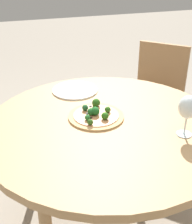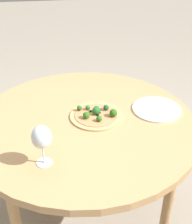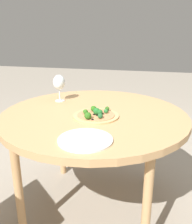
{
  "view_description": "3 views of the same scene",
  "coord_description": "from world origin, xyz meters",
  "px_view_note": "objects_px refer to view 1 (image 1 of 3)",
  "views": [
    {
      "loc": [
        -0.44,
        -1.25,
        1.5
      ],
      "look_at": [
        -0.03,
        0.07,
        0.76
      ],
      "focal_mm": 50.0,
      "sensor_mm": 36.0,
      "label": 1
    },
    {
      "loc": [
        1.37,
        -0.12,
        1.66
      ],
      "look_at": [
        -0.03,
        0.07,
        0.76
      ],
      "focal_mm": 50.0,
      "sensor_mm": 36.0,
      "label": 2
    },
    {
      "loc": [
        -0.34,
        1.48,
        1.26
      ],
      "look_at": [
        -0.03,
        0.07,
        0.76
      ],
      "focal_mm": 40.0,
      "sensor_mm": 36.0,
      "label": 3
    }
  ],
  "objects_px": {
    "chair": "(156,96)",
    "plate_near": "(75,90)",
    "wine_glass": "(188,108)",
    "pizza": "(96,115)"
  },
  "relations": [
    {
      "from": "chair",
      "to": "plate_near",
      "type": "distance_m",
      "value": 0.79
    },
    {
      "from": "wine_glass",
      "to": "plate_near",
      "type": "distance_m",
      "value": 0.73
    },
    {
      "from": "chair",
      "to": "pizza",
      "type": "relative_size",
      "value": 3.01
    },
    {
      "from": "plate_near",
      "to": "chair",
      "type": "bearing_deg",
      "value": 21.19
    },
    {
      "from": "chair",
      "to": "wine_glass",
      "type": "xyz_separation_m",
      "value": [
        -0.34,
        -0.89,
        0.4
      ]
    },
    {
      "from": "chair",
      "to": "pizza",
      "type": "height_order",
      "value": "chair"
    },
    {
      "from": "plate_near",
      "to": "pizza",
      "type": "bearing_deg",
      "value": -86.09
    },
    {
      "from": "wine_glass",
      "to": "plate_near",
      "type": "relative_size",
      "value": 0.72
    },
    {
      "from": "pizza",
      "to": "plate_near",
      "type": "relative_size",
      "value": 1.04
    },
    {
      "from": "chair",
      "to": "wine_glass",
      "type": "bearing_deg",
      "value": -67.2
    }
  ]
}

